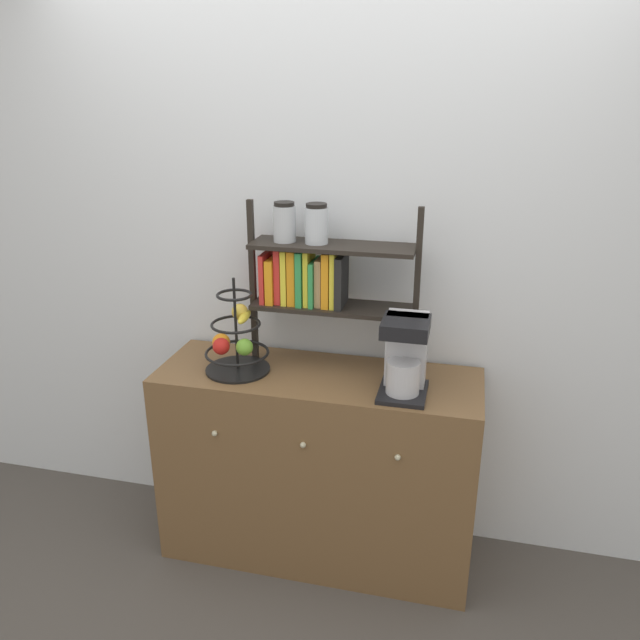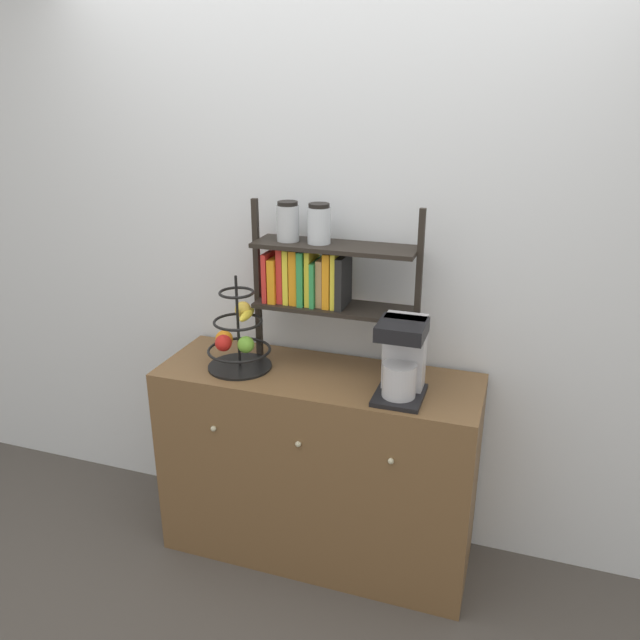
{
  "view_description": "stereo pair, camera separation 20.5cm",
  "coord_description": "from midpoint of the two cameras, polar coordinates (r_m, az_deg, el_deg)",
  "views": [
    {
      "loc": [
        0.57,
        -2.07,
        2.03
      ],
      "look_at": [
        0.01,
        0.23,
        1.14
      ],
      "focal_mm": 35.0,
      "sensor_mm": 36.0,
      "label": 1
    },
    {
      "loc": [
        0.77,
        -2.01,
        2.03
      ],
      "look_at": [
        0.01,
        0.23,
        1.14
      ],
      "focal_mm": 35.0,
      "sensor_mm": 36.0,
      "label": 2
    }
  ],
  "objects": [
    {
      "name": "fruit_stand",
      "position": [
        2.65,
        -5.39,
        -1.71
      ],
      "size": [
        0.27,
        0.27,
        0.41
      ],
      "color": "black",
      "rests_on": "sideboard"
    },
    {
      "name": "sideboard",
      "position": [
        2.85,
        1.9,
        -13.19
      ],
      "size": [
        1.37,
        0.49,
        0.9
      ],
      "color": "brown",
      "rests_on": "ground_plane"
    },
    {
      "name": "wall_back",
      "position": [
        2.74,
        3.8,
        5.05
      ],
      "size": [
        7.0,
        0.05,
        2.6
      ],
      "primitive_type": "cube",
      "color": "silver",
      "rests_on": "ground_plane"
    },
    {
      "name": "ground_plane",
      "position": [
        2.95,
        0.36,
        -22.87
      ],
      "size": [
        12.0,
        12.0,
        0.0
      ],
      "primitive_type": "plane",
      "color": "#47423D"
    },
    {
      "name": "coffee_maker",
      "position": [
        2.43,
        9.95,
        -3.47
      ],
      "size": [
        0.19,
        0.23,
        0.32
      ],
      "color": "black",
      "rests_on": "sideboard"
    },
    {
      "name": "shelf_hutch",
      "position": [
        2.59,
        1.82,
        4.61
      ],
      "size": [
        0.72,
        0.2,
        0.7
      ],
      "color": "black",
      "rests_on": "sideboard"
    }
  ]
}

